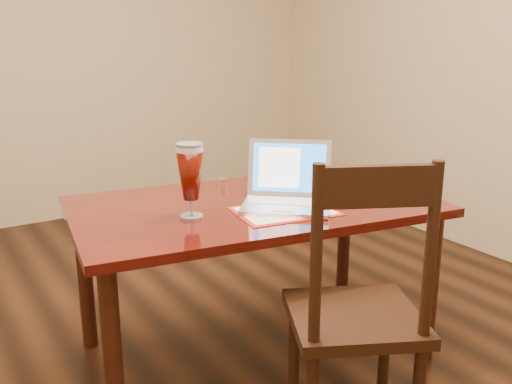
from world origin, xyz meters
TOP-DOWN VIEW (x-y plane):
  - ground at (0.00, 0.00)m, footprint 5.00×5.00m
  - dining_table at (0.27, -0.00)m, footprint 1.66×1.10m
  - dining_chair at (0.27, -0.68)m, footprint 0.59×0.59m

SIDE VIEW (x-z plane):
  - ground at x=0.00m, z-range 0.00..0.00m
  - dining_chair at x=0.27m, z-range -0.03..1.03m
  - dining_table at x=0.27m, z-range 0.14..1.16m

